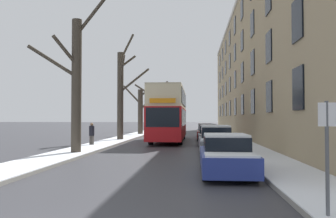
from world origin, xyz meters
name	(u,v)px	position (x,y,z in m)	size (l,w,h in m)	color
sidewalk_left	(157,129)	(-4.91, 53.00, 0.08)	(2.18, 130.00, 0.16)	gray
sidewalk_right	(214,129)	(4.91, 53.00, 0.08)	(2.18, 130.00, 0.16)	gray
terrace_facade_right	(278,68)	(10.50, 31.64, 7.23)	(9.10, 54.61, 14.46)	tan
bare_tree_left_0	(76,81)	(-4.60, 13.18, 3.92)	(4.12, 1.98, 9.12)	#423A30
bare_tree_left_1	(121,92)	(-4.56, 23.75, 4.17)	(2.61, 3.22, 9.31)	#423A30
bare_tree_left_2	(141,109)	(-4.58, 33.70, 3.02)	(4.32, 2.13, 6.01)	#423A30
bare_tree_left_3	(153,107)	(-4.68, 45.28, 3.61)	(5.18, 1.84, 7.58)	#423A30
double_decker_bus	(169,112)	(-0.48, 23.68, 2.47)	(2.56, 11.12, 4.38)	red
parked_car_0	(226,156)	(2.77, 7.81, 0.65)	(1.73, 4.14, 1.39)	navy
parked_car_1	(216,142)	(2.77, 13.64, 0.71)	(1.69, 4.33, 1.57)	slate
parked_car_2	(210,136)	(2.77, 19.54, 0.68)	(1.73, 3.93, 1.48)	#474C56
parked_car_3	(207,133)	(2.77, 25.62, 0.66)	(1.80, 4.00, 1.44)	maroon
parked_car_4	(205,131)	(2.77, 30.97, 0.65)	(1.71, 4.25, 1.42)	black
oncoming_van	(168,123)	(-2.36, 45.42, 1.27)	(1.97, 5.19, 2.34)	#9EA3AD
pedestrian_left_sidewalk	(92,134)	(-5.31, 18.04, 0.90)	(0.36, 0.36, 1.63)	#4C4742
street_sign_post	(327,153)	(4.12, 2.57, 1.31)	(0.32, 0.07, 2.26)	#4C4F54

